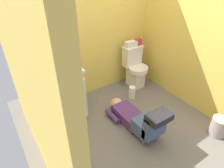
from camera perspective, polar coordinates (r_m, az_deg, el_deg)
The scene contains 18 objects.
ground_plane at distance 2.94m, azimuth 4.99°, elevation -12.32°, with size 2.77×3.17×0.04m, color #69635B.
wall_back at distance 3.14m, azimuth -7.16°, elevation 16.79°, with size 2.43×0.08×2.40m, color #E1C050.
wall_left at distance 1.80m, azimuth -23.79°, elevation 1.33°, with size 0.08×2.17×2.40m, color #E1C050.
wall_right at distance 3.10m, azimuth 24.12°, elevation 14.02°, with size 0.08×2.17×2.40m, color #E1C050.
toilet at distance 3.62m, azimuth 6.61°, elevation 4.81°, with size 0.36×0.46×0.75m.
vanity_cabinet at distance 2.91m, azimuth -14.63°, elevation -2.63°, with size 0.60×0.53×0.82m.
faucet at distance 2.81m, azimuth -17.05°, elevation 6.34°, with size 0.02×0.02×0.10m, color silver.
person_plumber at distance 2.79m, azimuth 7.35°, elevation -9.98°, with size 0.39×1.06×0.52m.
tissue_box at distance 3.47m, azimuth 5.52°, elevation 11.51°, with size 0.22×0.11×0.10m, color silver.
toiletry_bag at distance 3.56m, azimuth 7.45°, elevation 12.03°, with size 0.12×0.09×0.11m, color #B22D3F.
soap_dispenser at distance 2.75m, azimuth -20.69°, elevation 5.40°, with size 0.06×0.06×0.17m.
bottle_white at distance 2.78m, azimuth -19.21°, elevation 6.01°, with size 0.04×0.04×0.13m, color white.
bottle_blue at distance 2.75m, azimuth -17.41°, elevation 6.41°, with size 0.06×0.06×0.16m, color #3B5EB9.
bottle_clear at distance 2.81m, azimuth -16.44°, elevation 6.50°, with size 0.04×0.04×0.10m, color silver.
bottle_pink at distance 2.81m, azimuth -14.73°, elevation 7.16°, with size 0.06×0.06×0.14m, color #D28E9C.
bottle_amber at distance 2.78m, azimuth -13.22°, elevation 7.39°, with size 0.05×0.05×0.16m, color gold.
trash_can at distance 3.07m, azimuth 28.64°, elevation -10.81°, with size 0.22×0.22×0.27m, color #A29292.
paper_towel_roll at distance 3.38m, azimuth 5.82°, elevation -2.48°, with size 0.11×0.11×0.22m, color white.
Camera 1 is at (-1.35, -1.57, 2.06)m, focal length 31.41 mm.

